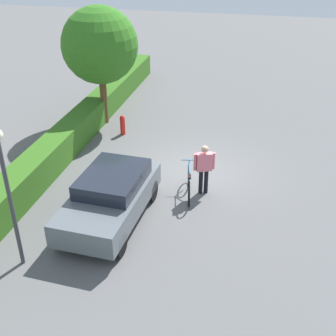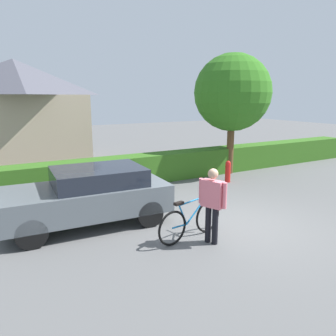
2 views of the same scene
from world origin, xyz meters
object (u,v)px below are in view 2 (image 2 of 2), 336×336
at_px(parked_car_near, 89,195).
at_px(bicycle, 191,221).
at_px(person_rider, 212,200).
at_px(fire_hydrant, 228,171).
at_px(tree_kerbside, 232,93).

bearing_deg(parked_car_near, bicycle, -48.17).
height_order(person_rider, fire_hydrant, person_rider).
distance_m(bicycle, fire_hydrant, 5.18).
bearing_deg(bicycle, tree_kerbside, 42.95).
relative_size(person_rider, tree_kerbside, 0.35).
xyz_separation_m(person_rider, fire_hydrant, (3.62, 3.84, -0.55)).
xyz_separation_m(parked_car_near, tree_kerbside, (6.61, 2.63, 2.49)).
xyz_separation_m(parked_car_near, person_rider, (1.98, -2.34, 0.20)).
relative_size(parked_car_near, person_rider, 2.43).
bearing_deg(person_rider, parked_car_near, 130.25).
distance_m(person_rider, fire_hydrant, 5.31).
relative_size(parked_car_near, fire_hydrant, 4.94).
bearing_deg(tree_kerbside, fire_hydrant, -132.09).
height_order(parked_car_near, bicycle, parked_car_near).
height_order(parked_car_near, person_rider, person_rider).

